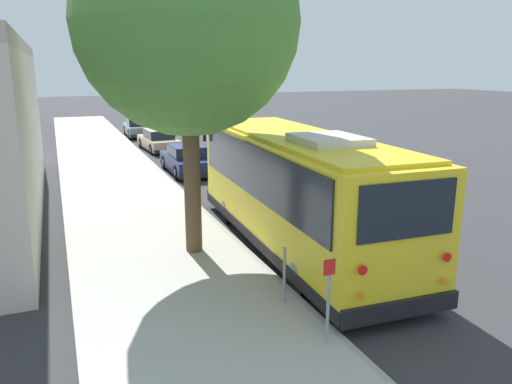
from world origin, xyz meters
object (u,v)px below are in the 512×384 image
parked_sedan_navy (187,160)px  street_tree (185,7)px  shuttle_bus (297,185)px  parked_sedan_gray (138,128)px  sign_post_near (328,301)px  parked_sedan_tan (159,141)px  sign_post_far (284,275)px

parked_sedan_navy → street_tree: bearing=166.7°
shuttle_bus → street_tree: bearing=79.5°
parked_sedan_gray → sign_post_near: size_ratio=2.65×
parked_sedan_tan → parked_sedan_navy: bearing=175.9°
parked_sedan_tan → sign_post_near: size_ratio=2.77×
parked_sedan_navy → sign_post_near: 15.82m
parked_sedan_gray → sign_post_near: sign_post_near is taller
parked_sedan_tan → parked_sedan_gray: parked_sedan_gray is taller
shuttle_bus → parked_sedan_navy: (10.88, 0.28, -1.16)m
parked_sedan_navy → sign_post_far: (-13.99, 1.54, 0.12)m
parked_sedan_navy → parked_sedan_gray: bearing=0.5°
shuttle_bus → sign_post_far: (-3.12, 1.82, -1.03)m
shuttle_bus → parked_sedan_navy: 10.94m
street_tree → sign_post_near: street_tree is taller
sign_post_near → street_tree: bearing=9.6°
sign_post_far → sign_post_near: bearing=180.0°
shuttle_bus → parked_sedan_tan: (17.94, 0.21, -1.19)m
parked_sedan_tan → sign_post_near: (-22.81, 1.62, 0.38)m
parked_sedan_tan → sign_post_far: sign_post_far is taller
parked_sedan_gray → sign_post_near: 29.56m
parked_sedan_tan → shuttle_bus: bearing=177.2°
parked_sedan_navy → sign_post_far: size_ratio=3.56×
sign_post_far → parked_sedan_navy: bearing=-6.3°
parked_sedan_gray → sign_post_near: bearing=178.6°
street_tree → parked_sedan_tan: bearing=-8.4°
parked_sedan_navy → street_tree: (-10.25, 2.47, 5.62)m
parked_sedan_gray → shuttle_bus: bearing=-177.8°
parked_sedan_navy → parked_sedan_gray: 13.77m
parked_sedan_tan → sign_post_near: sign_post_near is taller
parked_sedan_navy → sign_post_near: sign_post_near is taller
sign_post_far → street_tree: bearing=13.9°
parked_sedan_tan → street_tree: bearing=168.1°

